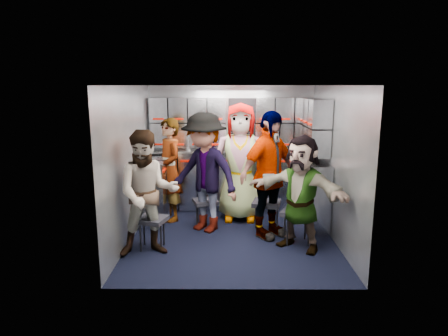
{
  "coord_description": "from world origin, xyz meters",
  "views": [
    {
      "loc": [
        -0.08,
        -5.34,
        2.1
      ],
      "look_at": [
        -0.12,
        0.35,
        0.92
      ],
      "focal_mm": 32.0,
      "sensor_mm": 36.0,
      "label": 1
    }
  ],
  "objects_px": {
    "jump_seat_near_left": "(152,221)",
    "attendant_arc_e": "(301,193)",
    "attendant_arc_b": "(205,173)",
    "attendant_arc_c": "(240,162)",
    "jump_seat_near_right": "(297,214)",
    "attendant_standing": "(169,170)",
    "attendant_arc_d": "(269,175)",
    "jump_seat_mid_left": "(206,203)",
    "attendant_arc_a": "(148,194)",
    "jump_seat_center": "(240,191)",
    "jump_seat_mid_right": "(266,205)"
  },
  "relations": [
    {
      "from": "attendant_standing",
      "to": "attendant_arc_c",
      "type": "bearing_deg",
      "value": 60.27
    },
    {
      "from": "jump_seat_center",
      "to": "attendant_standing",
      "type": "height_order",
      "value": "attendant_standing"
    },
    {
      "from": "jump_seat_near_left",
      "to": "jump_seat_near_right",
      "type": "xyz_separation_m",
      "value": [
        1.92,
        0.2,
        0.03
      ]
    },
    {
      "from": "jump_seat_near_left",
      "to": "attendant_arc_b",
      "type": "height_order",
      "value": "attendant_arc_b"
    },
    {
      "from": "jump_seat_mid_right",
      "to": "attendant_arc_b",
      "type": "bearing_deg",
      "value": 176.61
    },
    {
      "from": "attendant_arc_e",
      "to": "attendant_arc_d",
      "type": "bearing_deg",
      "value": 168.9
    },
    {
      "from": "attendant_arc_a",
      "to": "attendant_arc_c",
      "type": "distance_m",
      "value": 1.82
    },
    {
      "from": "jump_seat_center",
      "to": "jump_seat_mid_right",
      "type": "distance_m",
      "value": 0.83
    },
    {
      "from": "jump_seat_near_right",
      "to": "attendant_standing",
      "type": "distance_m",
      "value": 2.12
    },
    {
      "from": "attendant_arc_a",
      "to": "attendant_standing",
      "type": "bearing_deg",
      "value": 73.4
    },
    {
      "from": "attendant_arc_b",
      "to": "attendant_arc_d",
      "type": "relative_size",
      "value": 0.98
    },
    {
      "from": "attendant_arc_d",
      "to": "attendant_arc_b",
      "type": "bearing_deg",
      "value": 123.77
    },
    {
      "from": "jump_seat_near_left",
      "to": "attendant_arc_d",
      "type": "distance_m",
      "value": 1.69
    },
    {
      "from": "attendant_standing",
      "to": "attendant_arc_b",
      "type": "relative_size",
      "value": 0.93
    },
    {
      "from": "jump_seat_near_left",
      "to": "jump_seat_mid_left",
      "type": "height_order",
      "value": "jump_seat_near_left"
    },
    {
      "from": "attendant_arc_b",
      "to": "attendant_arc_c",
      "type": "bearing_deg",
      "value": 78.47
    },
    {
      "from": "attendant_arc_a",
      "to": "jump_seat_mid_right",
      "type": "bearing_deg",
      "value": 14.23
    },
    {
      "from": "jump_seat_mid_left",
      "to": "jump_seat_center",
      "type": "bearing_deg",
      "value": 43.93
    },
    {
      "from": "jump_seat_near_left",
      "to": "jump_seat_near_right",
      "type": "relative_size",
      "value": 0.87
    },
    {
      "from": "jump_seat_mid_right",
      "to": "attendant_arc_c",
      "type": "distance_m",
      "value": 0.85
    },
    {
      "from": "jump_seat_mid_left",
      "to": "attendant_standing",
      "type": "distance_m",
      "value": 0.79
    },
    {
      "from": "jump_seat_near_right",
      "to": "attendant_standing",
      "type": "height_order",
      "value": "attendant_standing"
    },
    {
      "from": "attendant_arc_d",
      "to": "jump_seat_mid_left",
      "type": "bearing_deg",
      "value": 113.6
    },
    {
      "from": "jump_seat_mid_left",
      "to": "attendant_arc_d",
      "type": "bearing_deg",
      "value": -24.75
    },
    {
      "from": "attendant_arc_d",
      "to": "attendant_arc_e",
      "type": "height_order",
      "value": "attendant_arc_d"
    },
    {
      "from": "attendant_arc_b",
      "to": "attendant_arc_a",
      "type": "bearing_deg",
      "value": -92.57
    },
    {
      "from": "jump_seat_near_left",
      "to": "jump_seat_mid_right",
      "type": "relative_size",
      "value": 0.95
    },
    {
      "from": "jump_seat_center",
      "to": "attendant_arc_c",
      "type": "relative_size",
      "value": 0.25
    },
    {
      "from": "jump_seat_near_right",
      "to": "attendant_arc_d",
      "type": "distance_m",
      "value": 0.66
    },
    {
      "from": "jump_seat_mid_left",
      "to": "attendant_arc_a",
      "type": "distance_m",
      "value": 1.3
    },
    {
      "from": "jump_seat_mid_right",
      "to": "attendant_arc_e",
      "type": "height_order",
      "value": "attendant_arc_e"
    },
    {
      "from": "jump_seat_mid_left",
      "to": "jump_seat_mid_right",
      "type": "distance_m",
      "value": 0.93
    },
    {
      "from": "attendant_standing",
      "to": "attendant_arc_a",
      "type": "bearing_deg",
      "value": -34.5
    },
    {
      "from": "jump_seat_near_right",
      "to": "attendant_arc_e",
      "type": "xyz_separation_m",
      "value": [
        -0.0,
        -0.18,
        0.35
      ]
    },
    {
      "from": "attendant_arc_a",
      "to": "jump_seat_mid_left",
      "type": "bearing_deg",
      "value": 44.58
    },
    {
      "from": "jump_seat_mid_right",
      "to": "jump_seat_near_right",
      "type": "distance_m",
      "value": 0.56
    },
    {
      "from": "attendant_arc_e",
      "to": "attendant_arc_c",
      "type": "bearing_deg",
      "value": 160.1
    },
    {
      "from": "jump_seat_mid_left",
      "to": "attendant_standing",
      "type": "height_order",
      "value": "attendant_standing"
    },
    {
      "from": "jump_seat_mid_left",
      "to": "attendant_standing",
      "type": "bearing_deg",
      "value": 152.52
    },
    {
      "from": "jump_seat_near_left",
      "to": "attendant_standing",
      "type": "xyz_separation_m",
      "value": [
        0.08,
        1.16,
        0.43
      ]
    },
    {
      "from": "jump_seat_near_left",
      "to": "attendant_arc_c",
      "type": "distance_m",
      "value": 1.77
    },
    {
      "from": "attendant_standing",
      "to": "attendant_arc_d",
      "type": "relative_size",
      "value": 0.91
    },
    {
      "from": "jump_seat_near_left",
      "to": "attendant_arc_e",
      "type": "height_order",
      "value": "attendant_arc_e"
    },
    {
      "from": "attendant_standing",
      "to": "jump_seat_near_left",
      "type": "bearing_deg",
      "value": -35.0
    },
    {
      "from": "attendant_arc_e",
      "to": "jump_seat_near_right",
      "type": "bearing_deg",
      "value": 127.89
    },
    {
      "from": "jump_seat_near_left",
      "to": "attendant_arc_a",
      "type": "relative_size",
      "value": 0.28
    },
    {
      "from": "jump_seat_mid_left",
      "to": "attendant_arc_c",
      "type": "xyz_separation_m",
      "value": [
        0.53,
        0.33,
        0.56
      ]
    },
    {
      "from": "jump_seat_mid_left",
      "to": "attendant_arc_d",
      "type": "xyz_separation_m",
      "value": [
        0.9,
        -0.41,
        0.52
      ]
    },
    {
      "from": "attendant_standing",
      "to": "attendant_arc_b",
      "type": "xyz_separation_m",
      "value": [
        0.58,
        -0.48,
        0.06
      ]
    },
    {
      "from": "jump_seat_center",
      "to": "attendant_arc_d",
      "type": "height_order",
      "value": "attendant_arc_d"
    }
  ]
}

